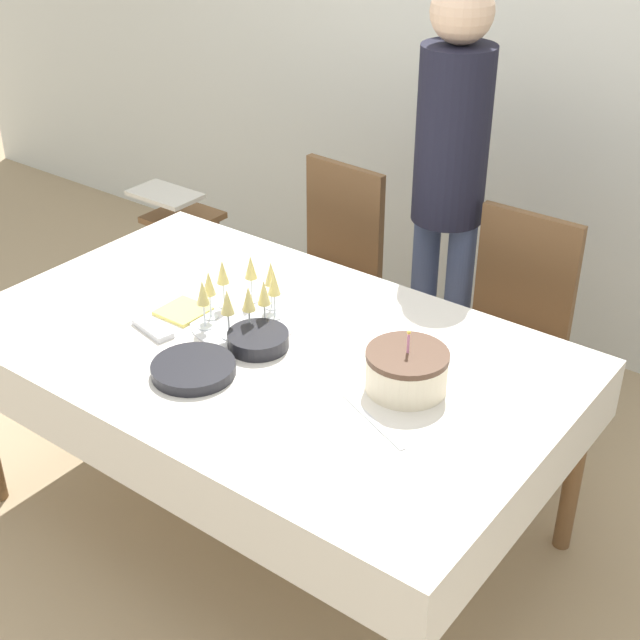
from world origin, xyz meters
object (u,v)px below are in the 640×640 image
object	(u,v)px
dining_chair_far_right	(508,328)
high_chair	(181,232)
champagne_tray	(242,298)
birthday_cake	(407,370)
plate_stack_dessert	(258,340)
person_standing	(450,166)
dining_chair_far_left	(328,267)
plate_stack_main	(193,369)

from	to	relation	value
dining_chair_far_right	high_chair	world-z (taller)	dining_chair_far_right
champagne_tray	birthday_cake	bearing A→B (deg)	-0.72
plate_stack_dessert	high_chair	distance (m)	1.59
birthday_cake	champagne_tray	distance (m)	0.65
champagne_tray	person_standing	xyz separation A→B (m)	(0.21, 0.97, 0.22)
dining_chair_far_left	birthday_cake	world-z (taller)	dining_chair_far_left
plate_stack_dessert	person_standing	bearing A→B (deg)	86.57
dining_chair_far_right	plate_stack_main	xyz separation A→B (m)	(-0.48, -1.18, 0.25)
person_standing	dining_chair_far_right	bearing A→B (deg)	-18.46
dining_chair_far_right	person_standing	xyz separation A→B (m)	(-0.37, 0.12, 0.53)
champagne_tray	high_chair	xyz separation A→B (m)	(-1.12, 0.81, -0.37)
plate_stack_main	plate_stack_dessert	distance (m)	0.24
plate_stack_main	high_chair	world-z (taller)	plate_stack_main
champagne_tray	high_chair	bearing A→B (deg)	144.25
plate_stack_main	plate_stack_dessert	world-z (taller)	plate_stack_dessert
dining_chair_far_left	person_standing	distance (m)	0.73
high_chair	birthday_cake	bearing A→B (deg)	-24.77
dining_chair_far_left	birthday_cake	bearing A→B (deg)	-42.92
dining_chair_far_left	plate_stack_main	distance (m)	1.26
dining_chair_far_left	person_standing	bearing A→B (deg)	14.03
plate_stack_dessert	person_standing	distance (m)	1.11
birthday_cake	plate_stack_dessert	size ratio (longest dim) A/B	1.25
person_standing	high_chair	xyz separation A→B (m)	(-1.33, -0.17, -0.58)
dining_chair_far_right	champagne_tray	distance (m)	1.08
champagne_tray	plate_stack_main	size ratio (longest dim) A/B	1.40
dining_chair_far_left	high_chair	bearing A→B (deg)	-177.07
birthday_cake	person_standing	bearing A→B (deg)	113.96
high_chair	plate_stack_dessert	bearing A→B (deg)	-35.40
dining_chair_far_right	champagne_tray	bearing A→B (deg)	-124.02
champagne_tray	high_chair	distance (m)	1.43
plate_stack_dessert	person_standing	world-z (taller)	person_standing
person_standing	birthday_cake	bearing A→B (deg)	-66.04
champagne_tray	plate_stack_dessert	world-z (taller)	champagne_tray
high_chair	plate_stack_main	bearing A→B (deg)	-43.19
dining_chair_far_right	person_standing	distance (m)	0.66
champagne_tray	person_standing	distance (m)	1.02
plate_stack_main	person_standing	distance (m)	1.34
dining_chair_far_left	birthday_cake	xyz separation A→B (m)	(0.93, -0.86, 0.29)
dining_chair_far_right	birthday_cake	size ratio (longest dim) A/B	3.93
person_standing	plate_stack_dessert	bearing A→B (deg)	-93.43
dining_chair_far_right	person_standing	bearing A→B (deg)	161.54
birthday_cake	champagne_tray	world-z (taller)	birthday_cake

